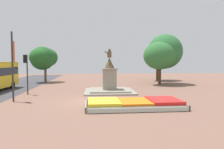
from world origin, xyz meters
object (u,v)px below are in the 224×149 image
flower_planter (135,104)px  traffic_light_mid_block (26,67)px  statue_monument (109,83)px  banner_pole (13,65)px

flower_planter → traffic_light_mid_block: (-9.42, 6.78, 2.45)m
statue_monument → traffic_light_mid_block: bearing=-172.6°
flower_planter → banner_pole: banner_pole is taller
traffic_light_mid_block → banner_pole: (0.09, -3.72, 0.22)m
traffic_light_mid_block → banner_pole: banner_pole is taller
traffic_light_mid_block → flower_planter: bearing=-35.7°
flower_planter → statue_monument: size_ratio=1.34×
statue_monument → traffic_light_mid_block: statue_monument is taller
traffic_light_mid_block → banner_pole: 3.73m
flower_planter → banner_pole: bearing=161.9°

